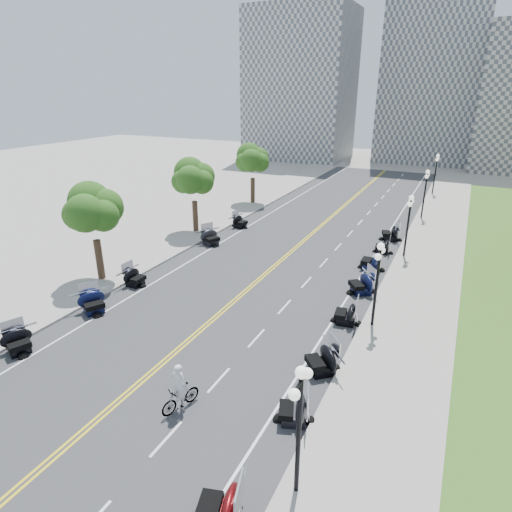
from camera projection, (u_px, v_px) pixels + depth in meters
The scene contains 49 objects.
ground at pixel (207, 325), 24.65m from camera, with size 160.00×160.00×0.00m, color gray.
road at pixel (276, 265), 33.00m from camera, with size 16.00×90.00×0.01m, color #333335.
centerline_yellow_a at pixel (275, 264), 33.04m from camera, with size 0.12×90.00×0.00m, color yellow.
centerline_yellow_b at pixel (277, 265), 32.94m from camera, with size 0.12×90.00×0.00m, color yellow.
edge_line_north at pixel (359, 280), 30.37m from camera, with size 0.12×90.00×0.00m, color white.
edge_line_south at pixel (206, 252), 35.61m from camera, with size 0.12×90.00×0.00m, color white.
lane_dash_4 at pixel (166, 439), 16.65m from camera, with size 0.12×2.00×0.00m, color white.
lane_dash_5 at pixel (219, 380), 19.99m from camera, with size 0.12×2.00×0.00m, color white.
lane_dash_6 at pixel (256, 338), 23.33m from camera, with size 0.12×2.00×0.00m, color white.
lane_dash_7 at pixel (285, 307), 26.67m from camera, with size 0.12×2.00×0.00m, color white.
lane_dash_8 at pixel (306, 282), 30.01m from camera, with size 0.12×2.00×0.00m, color white.
lane_dash_9 at pixel (324, 263), 33.35m from camera, with size 0.12×2.00×0.00m, color white.
lane_dash_10 at pixel (338, 247), 36.69m from camera, with size 0.12×2.00×0.00m, color white.
lane_dash_11 at pixel (350, 233), 40.03m from camera, with size 0.12×2.00×0.00m, color white.
lane_dash_12 at pixel (360, 222), 43.37m from camera, with size 0.12×2.00×0.00m, color white.
lane_dash_13 at pixel (369, 213), 46.71m from camera, with size 0.12×2.00×0.00m, color white.
lane_dash_14 at pixel (376, 204), 50.05m from camera, with size 0.12×2.00×0.00m, color white.
lane_dash_15 at pixel (383, 197), 53.40m from camera, with size 0.12×2.00×0.00m, color white.
lane_dash_16 at pixel (389, 190), 56.74m from camera, with size 0.12×2.00×0.00m, color white.
lane_dash_17 at pixel (394, 185), 60.08m from camera, with size 0.12×2.00×0.00m, color white.
lane_dash_18 at pixel (398, 180), 63.42m from camera, with size 0.12×2.00×0.00m, color white.
lane_dash_19 at pixel (402, 175), 66.76m from camera, with size 0.12×2.00×0.00m, color white.
sidewalk_north at pixel (419, 290), 28.67m from camera, with size 5.00×90.00×0.15m, color #9E9991.
sidewalk_south at pixel (166, 244), 37.27m from camera, with size 5.00×90.00×0.15m, color #9E9991.
distant_block_a at pixel (301, 86), 79.01m from camera, with size 18.00×14.00×26.00m, color gray.
distant_block_b at pixel (432, 74), 74.28m from camera, with size 16.00×12.00×30.00m, color gray.
street_lamp_1 at pixel (299, 433), 13.49m from camera, with size 0.50×1.20×4.90m, color black, non-canonical shape.
street_lamp_2 at pixel (376, 286), 23.51m from camera, with size 0.50×1.20×4.90m, color black, non-canonical shape.
street_lamp_3 at pixel (408, 226), 33.53m from camera, with size 0.50×1.20×4.90m, color black, non-canonical shape.
street_lamp_4 at pixel (424, 194), 43.55m from camera, with size 0.50×1.20×4.90m, color black, non-canonical shape.
street_lamp_5 at pixel (435, 174), 53.57m from camera, with size 0.50×1.20×4.90m, color black, non-canonical shape.
tree_2 at pixel (93, 216), 28.67m from camera, with size 4.80×4.80×9.20m, color #235619, non-canonical shape.
tree_3 at pixel (194, 182), 38.69m from camera, with size 4.80×4.80×9.20m, color #235619, non-canonical shape.
tree_4 at pixel (253, 163), 48.71m from camera, with size 4.80×4.80×9.20m, color #235619, non-canonical shape.
motorcycle_n_3 at pixel (219, 508), 13.09m from camera, with size 2.19×2.19×1.53m, color #590A0C, non-canonical shape.
motorcycle_n_4 at pixel (294, 408), 17.30m from camera, with size 1.90×1.90×1.33m, color black, non-canonical shape.
motorcycle_n_5 at pixel (322, 359), 20.31m from camera, with size 2.11×2.11×1.48m, color black, non-canonical shape.
motorcycle_n_6 at pixel (346, 312), 24.60m from camera, with size 1.98×1.98×1.38m, color black, non-canonical shape.
motorcycle_n_7 at pixel (362, 283), 28.18m from camera, with size 2.18×2.18×1.53m, color black, non-canonical shape.
motorcycle_n_8 at pixel (371, 260), 31.92m from camera, with size 2.17×2.17×1.52m, color black, non-canonical shape.
motorcycle_n_9 at pixel (383, 246), 35.16m from camera, with size 1.80×1.80×1.26m, color black, non-canonical shape.
motorcycle_n_10 at pixel (391, 232), 38.01m from camera, with size 2.18×2.18×1.53m, color black, non-canonical shape.
motorcycle_s_4 at pixel (17, 341), 21.87m from camera, with size 1.94×1.94×1.36m, color black, non-canonical shape.
motorcycle_s_5 at pixel (93, 301), 25.79m from camera, with size 2.08×2.08×1.45m, color black, non-canonical shape.
motorcycle_s_6 at pixel (135, 276), 29.33m from camera, with size 1.91×1.91×1.34m, color black, non-canonical shape.
motorcycle_s_8 at pixel (211, 237), 36.97m from camera, with size 2.10×2.10×1.47m, color black, non-canonical shape.
motorcycle_s_9 at pixel (240, 221), 41.57m from camera, with size 1.89×1.89×1.32m, color black, non-canonical shape.
bicycle at pixel (180, 398), 18.02m from camera, with size 0.54×1.90×1.14m, color #A51414.
cyclist_rider at pixel (178, 368), 17.46m from camera, with size 0.69×0.45×1.89m, color silver.
Camera 1 is at (12.01, -18.01, 12.76)m, focal length 30.00 mm.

